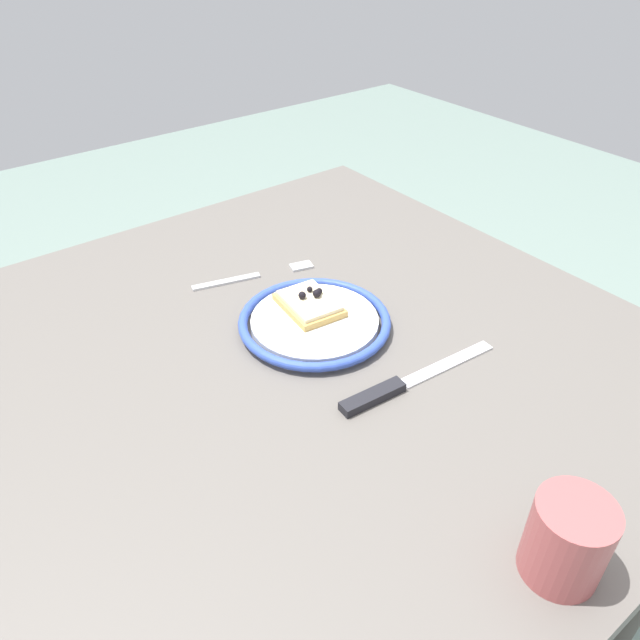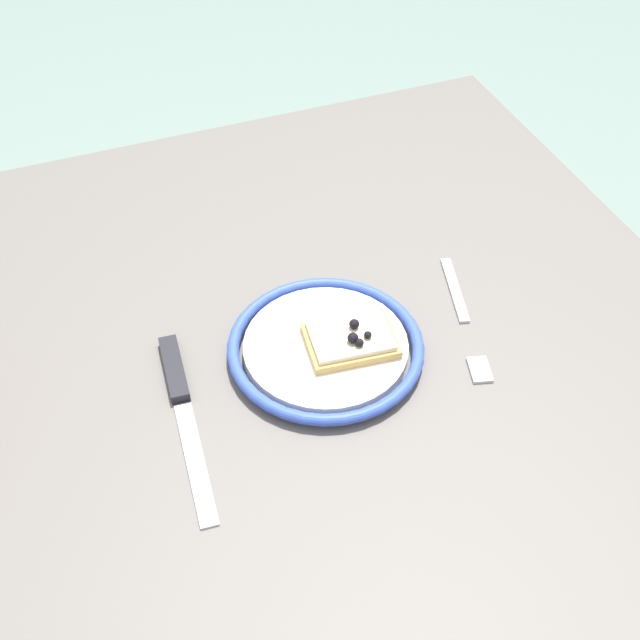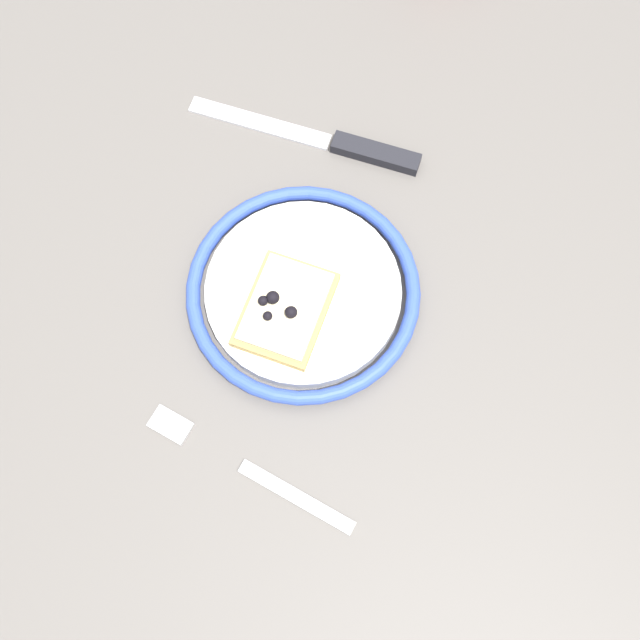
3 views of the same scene
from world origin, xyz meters
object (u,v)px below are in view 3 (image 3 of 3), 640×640
(plate, at_px, (303,291))
(pizza_slice_near, at_px, (285,309))
(dining_table, at_px, (342,312))
(fork, at_px, (248,469))
(knife, at_px, (341,144))

(plate, bearing_deg, pizza_slice_near, 158.85)
(dining_table, distance_m, pizza_slice_near, 0.14)
(dining_table, bearing_deg, plate, 128.64)
(dining_table, bearing_deg, fork, 168.28)
(pizza_slice_near, height_order, knife, pizza_slice_near)
(dining_table, relative_size, plate, 4.38)
(plate, relative_size, fork, 1.10)
(plate, distance_m, fork, 0.17)
(plate, height_order, pizza_slice_near, pizza_slice_near)
(plate, relative_size, pizza_slice_near, 2.10)
(dining_table, distance_m, plate, 0.11)
(dining_table, xyz_separation_m, pizza_slice_near, (-0.05, 0.04, 0.12))
(dining_table, xyz_separation_m, fork, (-0.20, 0.04, 0.10))
(knife, height_order, fork, knife)
(dining_table, distance_m, fork, 0.22)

